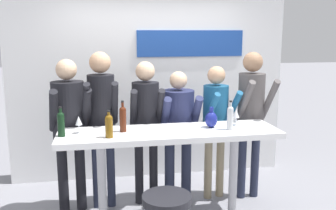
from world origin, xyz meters
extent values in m
cube|color=white|center=(0.00, 1.52, 1.40)|extent=(3.87, 0.10, 2.79)
cube|color=#1E479E|center=(0.57, 1.46, 1.90)|extent=(1.51, 0.02, 0.36)
cube|color=white|center=(0.00, 0.00, 1.03)|extent=(2.27, 0.62, 0.06)
cylinder|color=#B2B2B7|center=(-0.70, 0.00, 0.52)|extent=(0.09, 0.09, 1.00)
cylinder|color=#B2B2B7|center=(0.70, 0.00, 0.52)|extent=(0.09, 0.09, 1.00)
cylinder|color=black|center=(-0.15, -0.67, 0.62)|extent=(0.44, 0.44, 0.07)
cylinder|color=black|center=(-1.14, 0.52, 0.42)|extent=(0.12, 0.12, 0.85)
cylinder|color=black|center=(-0.95, 0.56, 0.42)|extent=(0.12, 0.12, 0.85)
cylinder|color=black|center=(-1.05, 0.54, 1.18)|extent=(0.42, 0.42, 0.67)
sphere|color=#D6AD89|center=(-1.05, 0.54, 1.65)|extent=(0.23, 0.23, 0.23)
cylinder|color=black|center=(-1.18, 0.35, 1.23)|extent=(0.16, 0.41, 0.52)
cylinder|color=black|center=(-0.85, 0.41, 1.23)|extent=(0.16, 0.41, 0.52)
cylinder|color=#23283D|center=(-0.77, 0.58, 0.44)|extent=(0.10, 0.10, 0.88)
cylinder|color=#23283D|center=(-0.60, 0.58, 0.44)|extent=(0.10, 0.10, 0.88)
cylinder|color=black|center=(-0.68, 0.58, 1.23)|extent=(0.31, 0.31, 0.70)
sphere|color=tan|center=(-0.68, 0.58, 1.72)|extent=(0.24, 0.24, 0.24)
cylinder|color=black|center=(-0.83, 0.41, 1.28)|extent=(0.08, 0.40, 0.53)
cylinder|color=black|center=(-0.54, 0.41, 1.28)|extent=(0.08, 0.40, 0.53)
cylinder|color=black|center=(-0.26, 0.60, 0.41)|extent=(0.10, 0.10, 0.83)
cylinder|color=black|center=(-0.09, 0.60, 0.41)|extent=(0.10, 0.10, 0.83)
cylinder|color=black|center=(-0.18, 0.60, 1.15)|extent=(0.33, 0.33, 0.65)
sphere|color=#D6AD89|center=(-0.18, 0.60, 1.61)|extent=(0.22, 0.22, 0.22)
cylinder|color=black|center=(-0.33, 0.44, 1.20)|extent=(0.09, 0.38, 0.50)
cylinder|color=black|center=(-0.03, 0.44, 1.20)|extent=(0.09, 0.38, 0.50)
cylinder|color=#23283D|center=(0.11, 0.60, 0.38)|extent=(0.12, 0.12, 0.77)
cylinder|color=#23283D|center=(0.32, 0.60, 0.38)|extent=(0.12, 0.12, 0.77)
cylinder|color=#23284C|center=(0.22, 0.60, 1.07)|extent=(0.38, 0.38, 0.61)
sphere|color=#D6AD89|center=(0.22, 0.60, 1.50)|extent=(0.21, 0.21, 0.21)
cylinder|color=#23284C|center=(0.04, 0.46, 1.12)|extent=(0.09, 0.37, 0.48)
cylinder|color=#23284C|center=(0.40, 0.46, 1.12)|extent=(0.09, 0.37, 0.48)
cylinder|color=gray|center=(0.60, 0.59, 0.40)|extent=(0.10, 0.10, 0.79)
cylinder|color=gray|center=(0.76, 0.62, 0.40)|extent=(0.10, 0.10, 0.79)
cylinder|color=#19517A|center=(0.68, 0.60, 1.11)|extent=(0.36, 0.36, 0.63)
sphere|color=tan|center=(0.68, 0.60, 1.55)|extent=(0.22, 0.22, 0.22)
cylinder|color=#19517A|center=(0.57, 0.43, 1.15)|extent=(0.14, 0.37, 0.48)
cylinder|color=#19517A|center=(0.85, 0.48, 1.15)|extent=(0.14, 0.37, 0.48)
cylinder|color=#23283D|center=(1.02, 0.53, 0.44)|extent=(0.10, 0.10, 0.88)
cylinder|color=#23283D|center=(1.19, 0.54, 0.44)|extent=(0.10, 0.10, 0.88)
cylinder|color=#514C4C|center=(1.10, 0.53, 1.22)|extent=(0.33, 0.33, 0.69)
sphere|color=#9E7556|center=(1.10, 0.53, 1.70)|extent=(0.24, 0.24, 0.24)
cylinder|color=#514C4C|center=(0.96, 0.36, 1.27)|extent=(0.09, 0.40, 0.53)
cylinder|color=#514C4C|center=(1.26, 0.37, 1.27)|extent=(0.09, 0.40, 0.53)
cylinder|color=#B7BCC1|center=(0.62, -0.07, 1.16)|extent=(0.07, 0.07, 0.22)
sphere|color=#B7BCC1|center=(0.62, -0.07, 1.27)|extent=(0.07, 0.07, 0.07)
cylinder|color=#B7BCC1|center=(0.62, -0.07, 1.31)|extent=(0.02, 0.02, 0.08)
cylinder|color=black|center=(0.62, -0.07, 1.36)|extent=(0.03, 0.03, 0.02)
cylinder|color=black|center=(-1.07, -0.03, 1.16)|extent=(0.07, 0.07, 0.21)
sphere|color=black|center=(-1.07, -0.03, 1.26)|extent=(0.07, 0.07, 0.07)
cylinder|color=black|center=(-1.07, -0.03, 1.30)|extent=(0.03, 0.03, 0.07)
cylinder|color=black|center=(-1.07, -0.03, 1.34)|extent=(0.03, 0.03, 0.02)
cylinder|color=#4C1E0F|center=(-0.47, 0.04, 1.17)|extent=(0.07, 0.07, 0.22)
sphere|color=#4C1E0F|center=(-0.47, 0.04, 1.28)|extent=(0.07, 0.07, 0.07)
cylinder|color=#4C1E0F|center=(-0.47, 0.04, 1.32)|extent=(0.03, 0.03, 0.08)
cylinder|color=black|center=(-0.47, 0.04, 1.37)|extent=(0.03, 0.03, 0.02)
cylinder|color=brown|center=(-0.62, -0.15, 1.15)|extent=(0.07, 0.07, 0.19)
sphere|color=brown|center=(-0.62, -0.15, 1.24)|extent=(0.07, 0.07, 0.07)
cylinder|color=brown|center=(-0.62, -0.15, 1.28)|extent=(0.03, 0.03, 0.07)
cylinder|color=black|center=(-0.62, -0.15, 1.32)|extent=(0.03, 0.03, 0.01)
cylinder|color=silver|center=(-0.91, 0.06, 1.06)|extent=(0.06, 0.06, 0.01)
cylinder|color=silver|center=(-0.91, 0.06, 1.10)|extent=(0.01, 0.01, 0.08)
cone|color=silver|center=(-0.91, 0.06, 1.19)|extent=(0.07, 0.07, 0.09)
cylinder|color=silver|center=(0.75, 0.09, 1.06)|extent=(0.06, 0.06, 0.01)
cylinder|color=silver|center=(0.75, 0.09, 1.10)|extent=(0.01, 0.01, 0.08)
cone|color=silver|center=(0.75, 0.09, 1.19)|extent=(0.07, 0.07, 0.09)
ellipsoid|color=navy|center=(0.46, 0.05, 1.14)|extent=(0.13, 0.13, 0.17)
cylinder|color=navy|center=(0.46, 0.05, 1.25)|extent=(0.04, 0.04, 0.05)
camera|label=1|loc=(-0.68, -3.66, 2.05)|focal=40.00mm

